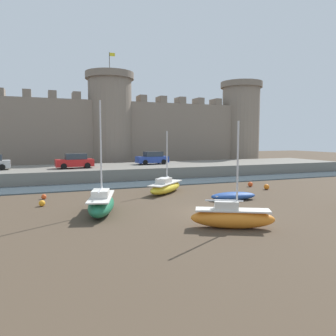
{
  "coord_description": "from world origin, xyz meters",
  "views": [
    {
      "loc": [
        -10.17,
        -18.14,
        4.76
      ],
      "look_at": [
        -1.25,
        4.64,
        2.5
      ],
      "focal_mm": 35.0,
      "sensor_mm": 36.0,
      "label": 1
    }
  ],
  "objects_px": {
    "mooring_buoy_near_channel": "(42,203)",
    "car_quay_centre_east": "(75,161)",
    "sailboat_midflat_centre": "(101,203)",
    "mooring_buoy_near_shore": "(267,187)",
    "sailboat_near_channel_left": "(166,187)",
    "mooring_buoy_off_centre": "(44,197)",
    "car_quay_centre_west": "(152,158)",
    "sailboat_midflat_left": "(232,217)",
    "mooring_buoy_mid_mud": "(250,184)",
    "rowboat_near_channel_right": "(233,196)"
  },
  "relations": [
    {
      "from": "mooring_buoy_near_shore",
      "to": "car_quay_centre_east",
      "type": "relative_size",
      "value": 0.12
    },
    {
      "from": "sailboat_near_channel_left",
      "to": "car_quay_centre_east",
      "type": "relative_size",
      "value": 1.28
    },
    {
      "from": "sailboat_midflat_centre",
      "to": "sailboat_near_channel_left",
      "type": "distance_m",
      "value": 8.72
    },
    {
      "from": "sailboat_near_channel_left",
      "to": "mooring_buoy_near_shore",
      "type": "bearing_deg",
      "value": -9.58
    },
    {
      "from": "sailboat_midflat_left",
      "to": "mooring_buoy_off_centre",
      "type": "relative_size",
      "value": 14.49
    },
    {
      "from": "mooring_buoy_mid_mud",
      "to": "car_quay_centre_west",
      "type": "bearing_deg",
      "value": 112.18
    },
    {
      "from": "sailboat_near_channel_left",
      "to": "sailboat_midflat_centre",
      "type": "bearing_deg",
      "value": -138.46
    },
    {
      "from": "mooring_buoy_near_shore",
      "to": "mooring_buoy_off_centre",
      "type": "xyz_separation_m",
      "value": [
        -19.22,
        2.4,
        -0.06
      ]
    },
    {
      "from": "mooring_buoy_near_shore",
      "to": "car_quay_centre_west",
      "type": "height_order",
      "value": "car_quay_centre_west"
    },
    {
      "from": "sailboat_midflat_left",
      "to": "mooring_buoy_off_centre",
      "type": "xyz_separation_m",
      "value": [
        -9.16,
        12.38,
        -0.41
      ]
    },
    {
      "from": "sailboat_midflat_left",
      "to": "car_quay_centre_west",
      "type": "height_order",
      "value": "sailboat_midflat_left"
    },
    {
      "from": "mooring_buoy_near_shore",
      "to": "mooring_buoy_mid_mud",
      "type": "bearing_deg",
      "value": 99.59
    },
    {
      "from": "car_quay_centre_east",
      "to": "car_quay_centre_west",
      "type": "relative_size",
      "value": 1.0
    },
    {
      "from": "mooring_buoy_mid_mud",
      "to": "mooring_buoy_near_channel",
      "type": "xyz_separation_m",
      "value": [
        -19.03,
        -2.44,
        -0.02
      ]
    },
    {
      "from": "mooring_buoy_mid_mud",
      "to": "car_quay_centre_west",
      "type": "relative_size",
      "value": 0.11
    },
    {
      "from": "sailboat_midflat_left",
      "to": "sailboat_near_channel_left",
      "type": "distance_m",
      "value": 11.59
    },
    {
      "from": "sailboat_midflat_centre",
      "to": "mooring_buoy_near_shore",
      "type": "xyz_separation_m",
      "value": [
        15.91,
        4.2,
        -0.41
      ]
    },
    {
      "from": "mooring_buoy_near_channel",
      "to": "car_quay_centre_east",
      "type": "height_order",
      "value": "car_quay_centre_east"
    },
    {
      "from": "mooring_buoy_near_shore",
      "to": "rowboat_near_channel_right",
      "type": "bearing_deg",
      "value": -150.02
    },
    {
      "from": "mooring_buoy_off_centre",
      "to": "car_quay_centre_west",
      "type": "height_order",
      "value": "car_quay_centre_west"
    },
    {
      "from": "mooring_buoy_off_centre",
      "to": "car_quay_centre_west",
      "type": "bearing_deg",
      "value": 44.53
    },
    {
      "from": "sailboat_near_channel_left",
      "to": "car_quay_centre_east",
      "type": "distance_m",
      "value": 13.54
    },
    {
      "from": "sailboat_midflat_centre",
      "to": "rowboat_near_channel_right",
      "type": "bearing_deg",
      "value": 5.08
    },
    {
      "from": "rowboat_near_channel_right",
      "to": "car_quay_centre_west",
      "type": "xyz_separation_m",
      "value": [
        -0.15,
        18.84,
        1.81
      ]
    },
    {
      "from": "sailboat_near_channel_left",
      "to": "mooring_buoy_off_centre",
      "type": "relative_size",
      "value": 13.77
    },
    {
      "from": "sailboat_near_channel_left",
      "to": "car_quay_centre_west",
      "type": "xyz_separation_m",
      "value": [
        3.53,
        13.97,
        1.6
      ]
    },
    {
      "from": "mooring_buoy_off_centre",
      "to": "mooring_buoy_mid_mud",
      "type": "bearing_deg",
      "value": -1.12
    },
    {
      "from": "sailboat_midflat_centre",
      "to": "mooring_buoy_off_centre",
      "type": "bearing_deg",
      "value": 116.66
    },
    {
      "from": "rowboat_near_channel_right",
      "to": "car_quay_centre_west",
      "type": "distance_m",
      "value": 18.93
    },
    {
      "from": "sailboat_midflat_centre",
      "to": "mooring_buoy_near_channel",
      "type": "height_order",
      "value": "sailboat_midflat_centre"
    },
    {
      "from": "mooring_buoy_near_shore",
      "to": "car_quay_centre_west",
      "type": "xyz_separation_m",
      "value": [
        -5.85,
        15.55,
        1.89
      ]
    },
    {
      "from": "rowboat_near_channel_right",
      "to": "sailboat_midflat_left",
      "type": "height_order",
      "value": "sailboat_midflat_left"
    },
    {
      "from": "rowboat_near_channel_right",
      "to": "sailboat_near_channel_left",
      "type": "bearing_deg",
      "value": 127.07
    },
    {
      "from": "mooring_buoy_off_centre",
      "to": "mooring_buoy_near_shore",
      "type": "bearing_deg",
      "value": -7.12
    },
    {
      "from": "rowboat_near_channel_right",
      "to": "sailboat_near_channel_left",
      "type": "xyz_separation_m",
      "value": [
        -3.68,
        4.87,
        0.22
      ]
    },
    {
      "from": "mooring_buoy_near_shore",
      "to": "sailboat_midflat_centre",
      "type": "bearing_deg",
      "value": -165.22
    },
    {
      "from": "rowboat_near_channel_right",
      "to": "mooring_buoy_off_centre",
      "type": "relative_size",
      "value": 9.68
    },
    {
      "from": "sailboat_midflat_centre",
      "to": "car_quay_centre_east",
      "type": "relative_size",
      "value": 1.69
    },
    {
      "from": "sailboat_midflat_centre",
      "to": "mooring_buoy_near_shore",
      "type": "height_order",
      "value": "sailboat_midflat_centre"
    },
    {
      "from": "mooring_buoy_near_channel",
      "to": "mooring_buoy_off_centre",
      "type": "relative_size",
      "value": 1.12
    },
    {
      "from": "mooring_buoy_mid_mud",
      "to": "mooring_buoy_off_centre",
      "type": "xyz_separation_m",
      "value": [
        -18.88,
        0.37,
        -0.05
      ]
    },
    {
      "from": "sailboat_midflat_centre",
      "to": "sailboat_midflat_left",
      "type": "relative_size",
      "value": 1.26
    },
    {
      "from": "car_quay_centre_east",
      "to": "sailboat_midflat_centre",
      "type": "bearing_deg",
      "value": -90.47
    },
    {
      "from": "sailboat_midflat_left",
      "to": "mooring_buoy_mid_mud",
      "type": "height_order",
      "value": "sailboat_midflat_left"
    },
    {
      "from": "mooring_buoy_near_shore",
      "to": "mooring_buoy_near_channel",
      "type": "distance_m",
      "value": 19.38
    },
    {
      "from": "sailboat_midflat_left",
      "to": "mooring_buoy_near_channel",
      "type": "height_order",
      "value": "sailboat_midflat_left"
    },
    {
      "from": "rowboat_near_channel_right",
      "to": "sailboat_near_channel_left",
      "type": "distance_m",
      "value": 6.11
    },
    {
      "from": "sailboat_midflat_centre",
      "to": "sailboat_midflat_left",
      "type": "xyz_separation_m",
      "value": [
        5.84,
        -5.78,
        -0.06
      ]
    },
    {
      "from": "mooring_buoy_mid_mud",
      "to": "car_quay_centre_east",
      "type": "xyz_separation_m",
      "value": [
        -15.43,
        11.38,
        1.9
      ]
    },
    {
      "from": "car_quay_centre_west",
      "to": "mooring_buoy_near_channel",
      "type": "bearing_deg",
      "value": -130.28
    }
  ]
}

